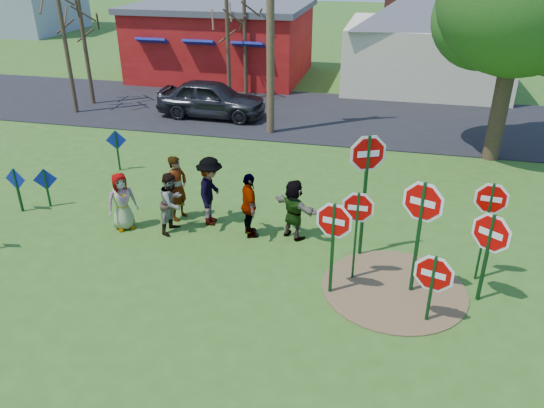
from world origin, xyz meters
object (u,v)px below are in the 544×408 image
at_px(stop_sign_b, 367,166).
at_px(person_b, 178,188).
at_px(stop_sign_a, 333,229).
at_px(stop_sign_d, 489,208).
at_px(stop_sign_c, 421,213).
at_px(suv, 212,99).
at_px(person_a, 122,201).
at_px(leafy_tree, 525,2).

distance_m(stop_sign_b, person_b, 5.32).
distance_m(stop_sign_a, stop_sign_d, 3.45).
xyz_separation_m(stop_sign_c, person_b, (-6.28, 2.08, -1.02)).
relative_size(stop_sign_b, suv, 0.70).
xyz_separation_m(stop_sign_a, stop_sign_b, (0.51, 1.73, 0.77)).
bearing_deg(person_b, stop_sign_d, -85.52).
relative_size(person_a, leafy_tree, 0.20).
distance_m(person_a, leafy_tree, 13.66).
bearing_deg(person_a, stop_sign_c, -54.56).
distance_m(stop_sign_a, stop_sign_b, 1.96).
bearing_deg(person_a, leafy_tree, -9.32).
distance_m(stop_sign_a, stop_sign_c, 1.83).
bearing_deg(stop_sign_b, leafy_tree, 36.44).
distance_m(stop_sign_b, stop_sign_d, 2.78).
bearing_deg(leafy_tree, stop_sign_b, -118.86).
bearing_deg(stop_sign_d, leafy_tree, 86.47).
distance_m(stop_sign_a, person_b, 5.24).
bearing_deg(suv, stop_sign_d, -134.99).
xyz_separation_m(person_b, leafy_tree, (9.21, 6.74, 4.31)).
bearing_deg(person_b, suv, 27.00).
height_order(stop_sign_b, person_a, stop_sign_b).
bearing_deg(suv, person_b, -165.30).
height_order(stop_sign_a, stop_sign_c, stop_sign_c).
bearing_deg(person_b, leafy_tree, -40.01).
distance_m(stop_sign_c, person_b, 6.70).
bearing_deg(stop_sign_a, person_a, 175.53).
relative_size(stop_sign_b, stop_sign_c, 1.17).
xyz_separation_m(stop_sign_b, stop_sign_c, (1.23, -1.28, -0.43)).
bearing_deg(suv, person_a, -173.31).
height_order(stop_sign_a, stop_sign_d, stop_sign_d).
relative_size(stop_sign_d, suv, 0.54).
bearing_deg(stop_sign_b, person_b, 146.24).
distance_m(person_b, leafy_tree, 12.20).
bearing_deg(stop_sign_b, stop_sign_a, -131.17).
xyz_separation_m(stop_sign_a, stop_sign_c, (1.74, 0.45, 0.34)).
bearing_deg(stop_sign_a, person_b, 162.40).
xyz_separation_m(stop_sign_a, suv, (-6.68, 11.67, -0.76)).
relative_size(stop_sign_a, leafy_tree, 0.29).
bearing_deg(person_b, stop_sign_b, -85.27).
bearing_deg(leafy_tree, stop_sign_d, -100.43).
relative_size(stop_sign_a, person_a, 1.46).
bearing_deg(stop_sign_c, suv, 148.88).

